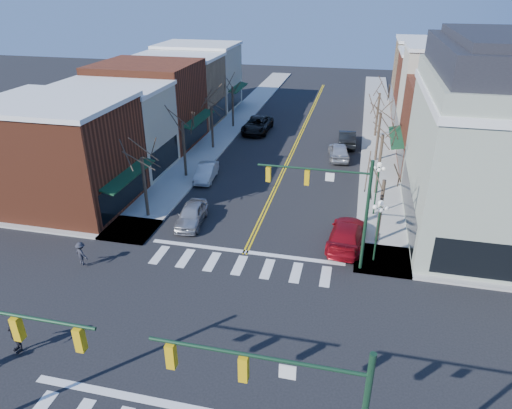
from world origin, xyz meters
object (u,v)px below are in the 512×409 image
Objects in this scene: car_right_mid at (339,151)px; car_left_near at (191,214)px; car_left_far at (257,125)px; pedestrian_dark_b at (81,254)px; car_right_near at (347,234)px; pedestrian_dark_a at (15,335)px; lamppost_corner at (379,221)px; lamppost_midblock at (378,180)px; car_right_far at (347,138)px; car_left_mid at (206,172)px.

car_left_near is at bearing 51.86° from car_right_mid.
car_left_far is at bearing 85.52° from car_left_near.
pedestrian_dark_b is at bearing -97.58° from car_left_far.
car_right_mid is (-1.60, 16.63, 0.01)m from car_right_near.
pedestrian_dark_a is at bearing -94.30° from car_left_far.
car_left_near is (-13.00, 2.23, -2.22)m from lamppost_corner.
lamppost_midblock is at bearing -105.30° from car_right_near.
pedestrian_dark_b reaches higher than car_right_near.
car_left_mid is at bearing 42.77° from car_right_far.
lamppost_midblock is 5.54m from car_right_near.
car_left_mid is at bearing 28.22° from car_right_mid.
pedestrian_dark_a is (-16.60, -11.89, -1.89)m from lamppost_corner.
car_right_far is 2.69× the size of pedestrian_dark_a.
lamppost_corner is 2.79× the size of pedestrian_dark_b.
lamppost_midblock is 0.99× the size of car_left_near.
lamppost_corner is at bearing -142.17° from pedestrian_dark_b.
car_left_near is at bearing -161.80° from lamppost_midblock.
lamppost_corner reaches higher than car_right_near.
lamppost_corner is at bearing 58.76° from pedestrian_dark_a.
car_right_far reaches higher than car_right_mid.
lamppost_corner is 6.50m from lamppost_midblock.
car_left_mid is 2.27× the size of pedestrian_dark_a.
car_right_mid is at bearing 105.99° from lamppost_midblock.
car_left_far is 12.10m from car_right_mid.
car_right_far is at bearing 91.42° from pedestrian_dark_a.
lamppost_midblock is at bearing 96.29° from car_right_far.
lamppost_midblock is at bearing 71.08° from pedestrian_dark_a.
lamppost_corner is 28.67m from car_left_far.
car_left_near is 8.26m from pedestrian_dark_b.
car_right_near is at bearing -110.69° from lamppost_midblock.
car_left_far is at bearing 117.73° from lamppost_corner.
lamppost_midblock reaches higher than pedestrian_dark_b.
pedestrian_dark_b is (-17.68, -11.07, -2.04)m from lamppost_midblock.
pedestrian_dark_b is at bearing -165.50° from lamppost_corner.
car_left_far is 10.81m from car_right_far.
car_right_far reaches higher than car_left_near.
car_right_far is at bearing -13.26° from car_left_far.
car_left_far reaches higher than car_left_near.
lamppost_corner is 1.03× the size of car_left_mid.
car_left_far is 26.23m from car_right_near.
car_left_far is at bearing -58.61° from car_right_near.
car_left_far is 1.29× the size of car_right_mid.
car_left_far is 1.11× the size of car_right_near.
car_right_near is 20.98m from car_right_far.
pedestrian_dark_b reaches higher than car_right_far.
car_left_near is 11.21m from car_right_near.
car_left_near is 0.71× the size of car_left_far.
car_left_near is 14.57m from pedestrian_dark_a.
lamppost_corner is at bearing 93.50° from car_right_far.
car_right_mid is (9.90, -6.94, -0.04)m from car_left_far.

